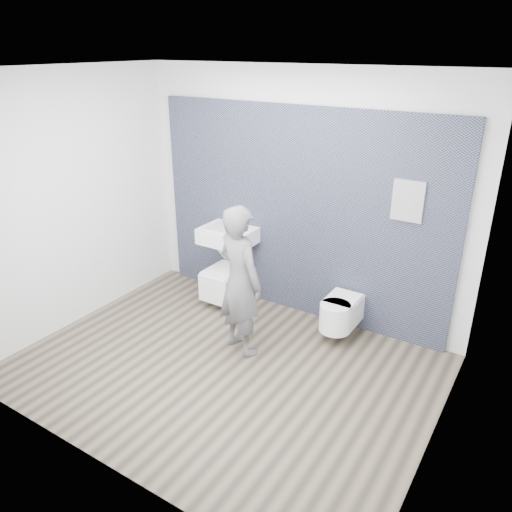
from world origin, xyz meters
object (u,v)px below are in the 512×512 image
Objects in this scene: visitor at (240,281)px; washbasin at (228,235)px; toilet_square at (226,280)px; toilet_rounded at (339,313)px.

washbasin is at bearing -29.90° from visitor.
toilet_square is at bearing -27.96° from visitor.
visitor reaches higher than washbasin.
washbasin is 0.90× the size of toilet_square.
washbasin is 1.07× the size of toilet_rounded.
visitor is (0.74, -0.77, 0.50)m from toilet_square.
toilet_rounded is at bearing -0.17° from toilet_square.
toilet_square is 1.18m from visitor.
toilet_rounded is (1.51, -0.00, 0.00)m from toilet_square.
toilet_square is at bearing 179.83° from toilet_rounded.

